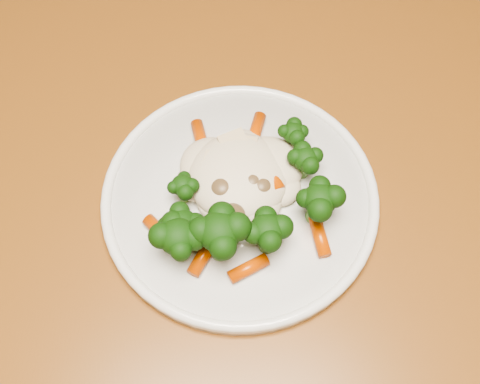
# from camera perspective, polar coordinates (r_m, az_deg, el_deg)

# --- Properties ---
(dining_table) EXTENTS (1.25, 0.86, 0.75)m
(dining_table) POSITION_cam_1_polar(r_m,az_deg,el_deg) (0.64, 6.67, -9.95)
(dining_table) COLOR brown
(dining_table) RESTS_ON ground
(plate) EXTENTS (0.26, 0.26, 0.01)m
(plate) POSITION_cam_1_polar(r_m,az_deg,el_deg) (0.56, -0.00, -0.68)
(plate) COLOR white
(plate) RESTS_ON dining_table
(meal) EXTENTS (0.18, 0.18, 0.05)m
(meal) POSITION_cam_1_polar(r_m,az_deg,el_deg) (0.53, -0.21, -0.72)
(meal) COLOR beige
(meal) RESTS_ON plate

